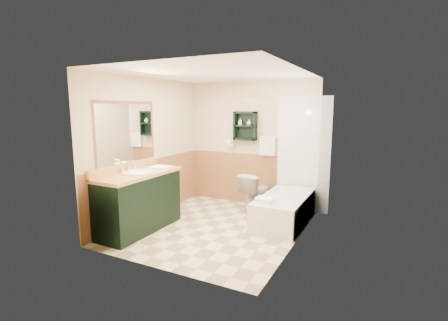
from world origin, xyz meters
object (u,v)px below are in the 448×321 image
soap_bottle_a (240,123)px  soap_bottle_b (249,123)px  vanity (139,202)px  toilet (256,192)px  wall_shelf (245,126)px  hair_dryer (232,143)px  vanity_book (151,160)px  bathtub (284,209)px

soap_bottle_a → soap_bottle_b: bearing=0.0°
vanity → toilet: size_ratio=2.07×
wall_shelf → soap_bottle_a: wall_shelf is taller
soap_bottle_a → soap_bottle_b: (0.19, 0.00, 0.01)m
hair_dryer → vanity_book: hair_dryer is taller
hair_dryer → soap_bottle_b: bearing=-4.5°
hair_dryer → soap_bottle_b: soap_bottle_b is taller
hair_dryer → toilet: size_ratio=0.34×
vanity → hair_dryer: bearing=73.9°
wall_shelf → soap_bottle_a: (-0.10, -0.01, 0.04)m
vanity → soap_bottle_a: size_ratio=11.26×
vanity → soap_bottle_b: (0.98, 2.03, 1.15)m
soap_bottle_a → bathtub: bearing=-32.3°
bathtub → toilet: size_ratio=2.14×
soap_bottle_a → soap_bottle_b: 0.19m
hair_dryer → vanity_book: bearing=-116.2°
wall_shelf → soap_bottle_b: bearing=-3.4°
toilet → vanity_book: bearing=55.4°
bathtub → vanity_book: size_ratio=6.84×
wall_shelf → vanity_book: wall_shelf is taller
toilet → vanity_book: vanity_book is taller
hair_dryer → bathtub: bearing=-29.3°
wall_shelf → toilet: (0.33, -0.23, -1.21)m
vanity → toilet: vanity is taller
vanity → toilet: 2.18m
wall_shelf → bathtub: size_ratio=0.37×
hair_dryer → soap_bottle_a: soap_bottle_a is taller
bathtub → toilet: toilet is taller
vanity → soap_bottle_b: size_ratio=12.89×
soap_bottle_a → vanity: bearing=-111.4°
vanity → toilet: bearing=55.7°
wall_shelf → soap_bottle_b: wall_shelf is taller
bathtub → wall_shelf: bearing=145.0°
toilet → vanity_book: size_ratio=3.19×
toilet → soap_bottle_a: size_ratio=5.45×
wall_shelf → toilet: wall_shelf is taller
wall_shelf → vanity: bearing=-113.8°
vanity → wall_shelf: bearing=66.2°
wall_shelf → soap_bottle_b: (0.08, -0.01, 0.06)m
hair_dryer → soap_bottle_b: 0.56m
toilet → vanity: bearing=68.4°
toilet → soap_bottle_b: (-0.25, 0.23, 1.27)m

